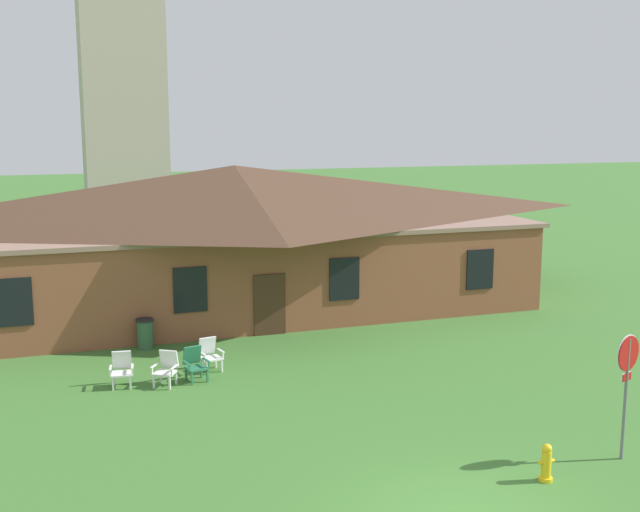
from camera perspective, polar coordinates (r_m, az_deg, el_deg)
brick_building at (r=30.97m, az=-6.19°, el=1.63°), size 22.38×10.40×5.48m
dome_tower at (r=49.62m, az=-14.27°, el=12.31°), size 5.18×5.18×20.77m
stop_sign at (r=17.90m, az=21.53°, el=-7.85°), size 0.77×0.30×2.77m
lawn_chair_by_porch at (r=22.27m, az=-14.29°, el=-7.96°), size 0.69×0.73×0.96m
lawn_chair_near_door at (r=22.08m, az=-11.15°, el=-8.00°), size 0.84×0.87×0.96m
lawn_chair_left_end at (r=22.34m, az=-9.14°, el=-7.72°), size 0.72×0.77×0.96m
lawn_chair_middle at (r=23.14m, az=-8.07°, el=-7.06°), size 0.72×0.76×0.96m
fire_hydrant at (r=16.92m, az=16.21°, el=-14.34°), size 0.36×0.28×0.79m
trash_bin at (r=25.61m, az=-12.66°, el=-5.55°), size 0.56×0.56×0.98m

